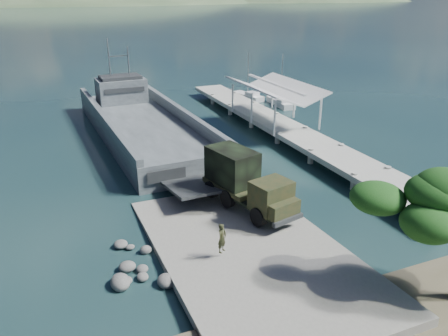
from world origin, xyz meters
TOP-DOWN VIEW (x-y plane):
  - ground at (0.00, 0.00)m, footprint 1400.00×1400.00m
  - boat_ramp at (0.00, -1.00)m, footprint 10.00×18.00m
  - shoreline_rocks at (-6.20, 0.50)m, footprint 3.20×5.60m
  - distant_headlands at (50.00, 560.00)m, footprint 1000.00×240.00m
  - pier at (13.00, 18.77)m, footprint 6.40×44.00m
  - landing_craft at (-0.47, 23.51)m, footprint 9.65×33.76m
  - military_truck at (2.04, 3.99)m, footprint 4.16×8.22m
  - soldier at (-1.84, -1.41)m, footprint 0.75×0.70m
  - sailboat_near at (19.55, 29.60)m, footprint 2.15×5.87m
  - sailboat_far at (17.14, 34.75)m, footprint 2.87×5.76m

SIDE VIEW (x-z plane):
  - ground at x=0.00m, z-range 0.00..0.00m
  - shoreline_rocks at x=-6.20m, z-range -0.45..0.45m
  - distant_headlands at x=50.00m, z-range -24.00..24.00m
  - boat_ramp at x=0.00m, z-range 0.00..0.50m
  - sailboat_far at x=17.14m, z-range -3.01..3.73m
  - sailboat_near at x=19.55m, z-range -3.13..3.88m
  - landing_craft at x=-0.47m, z-range -4.16..5.78m
  - soldier at x=-1.84m, z-range 0.50..2.21m
  - pier at x=13.00m, z-range -1.45..4.65m
  - military_truck at x=2.04m, z-range 0.49..4.15m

